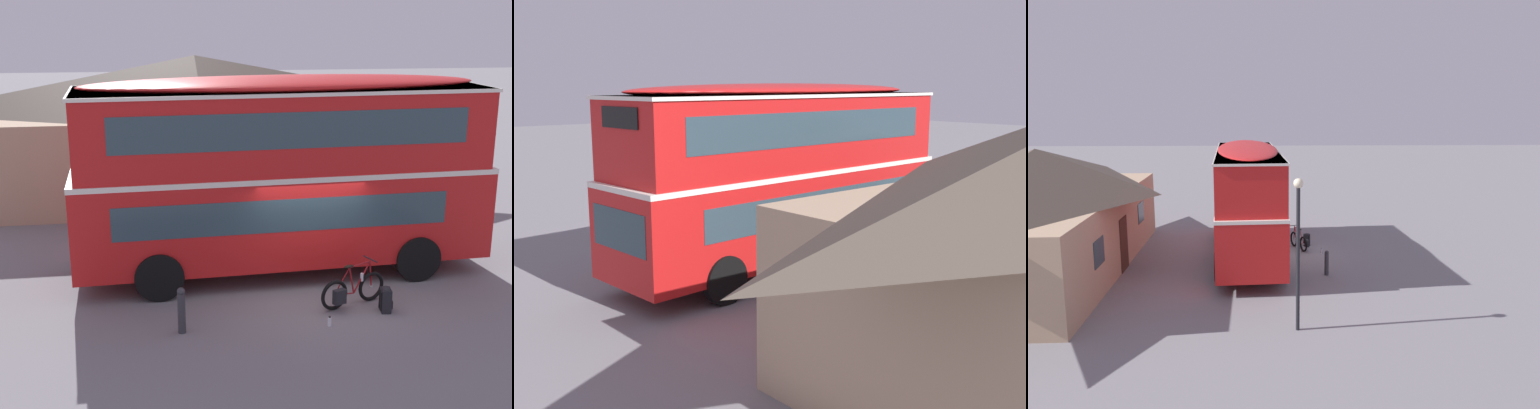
# 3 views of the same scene
# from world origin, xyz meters

# --- Properties ---
(ground_plane) EXTENTS (120.00, 120.00, 0.00)m
(ground_plane) POSITION_xyz_m (0.00, 0.00, 0.00)
(ground_plane) COLOR slate
(double_decker_bus) EXTENTS (10.00, 3.14, 4.79)m
(double_decker_bus) POSITION_xyz_m (-0.46, 1.42, 2.64)
(double_decker_bus) COLOR black
(double_decker_bus) RESTS_ON ground
(touring_bicycle) EXTENTS (1.59, 0.83, 1.01)m
(touring_bicycle) POSITION_xyz_m (0.71, -0.83, 0.37)
(touring_bicycle) COLOR black
(touring_bicycle) RESTS_ON ground
(backpack_on_ground) EXTENTS (0.29, 0.33, 0.57)m
(backpack_on_ground) POSITION_xyz_m (1.37, -1.20, 0.29)
(backpack_on_ground) COLOR black
(backpack_on_ground) RESTS_ON ground
(water_bottle_clear_plastic) EXTENTS (0.08, 0.08, 0.21)m
(water_bottle_clear_plastic) POSITION_xyz_m (0.01, -1.74, 0.10)
(water_bottle_clear_plastic) COLOR silver
(water_bottle_clear_plastic) RESTS_ON ground
(street_lamp) EXTENTS (0.28, 0.28, 4.43)m
(street_lamp) POSITION_xyz_m (-7.98, -0.25, 2.76)
(street_lamp) COLOR black
(street_lamp) RESTS_ON ground
(kerb_bollard) EXTENTS (0.16, 0.16, 0.97)m
(kerb_bollard) POSITION_xyz_m (-2.99, -1.64, 0.50)
(kerb_bollard) COLOR #333338
(kerb_bollard) RESTS_ON ground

